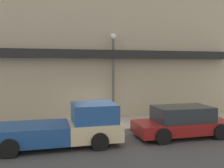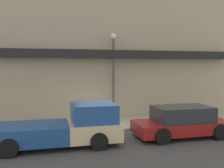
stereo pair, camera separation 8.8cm
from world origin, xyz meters
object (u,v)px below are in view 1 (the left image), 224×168
pickup_truck (65,128)px  street_lamp (113,65)px  fire_hydrant (161,117)px  parked_car (182,122)px

pickup_truck → street_lamp: size_ratio=1.05×
fire_hydrant → street_lamp: bearing=140.6°
pickup_truck → parked_car: pickup_truck is taller
parked_car → fire_hydrant: parked_car is taller
pickup_truck → street_lamp: street_lamp is taller
parked_car → street_lamp: bearing=119.8°
parked_car → street_lamp: size_ratio=0.88×
street_lamp → parked_car: bearing=-62.1°
parked_car → street_lamp: street_lamp is taller
parked_car → street_lamp: (-2.24, 4.24, 2.67)m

